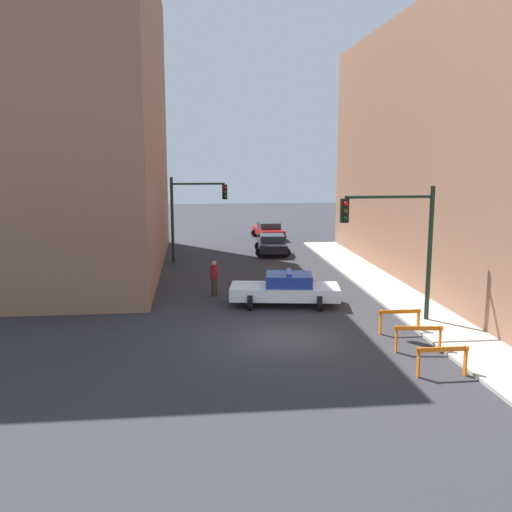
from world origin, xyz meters
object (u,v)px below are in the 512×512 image
(traffic_light_near, at_px, (401,233))
(barrier_front, at_px, (442,356))
(traffic_light_far, at_px, (190,207))
(police_car, at_px, (286,289))
(pedestrian_crossing, at_px, (214,278))
(parked_car_mid, at_px, (268,230))
(parked_car_near, at_px, (272,244))
(barrier_mid, at_px, (418,334))
(barrier_back, at_px, (400,317))

(traffic_light_near, height_order, barrier_front, traffic_light_near)
(traffic_light_near, height_order, traffic_light_far, traffic_light_near)
(police_car, distance_m, pedestrian_crossing, 3.68)
(parked_car_mid, bearing_deg, pedestrian_crossing, -109.43)
(parked_car_near, height_order, barrier_front, parked_car_near)
(barrier_front, height_order, barrier_mid, same)
(parked_car_near, distance_m, parked_car_mid, 7.19)
(traffic_light_near, bearing_deg, barrier_front, -96.70)
(parked_car_near, relative_size, parked_car_mid, 1.00)
(parked_car_near, relative_size, pedestrian_crossing, 2.67)
(traffic_light_far, height_order, barrier_mid, traffic_light_far)
(barrier_front, bearing_deg, parked_car_mid, 92.60)
(police_car, relative_size, parked_car_near, 1.11)
(pedestrian_crossing, bearing_deg, police_car, -153.84)
(barrier_back, bearing_deg, traffic_light_near, 72.52)
(traffic_light_near, bearing_deg, barrier_back, -107.48)
(traffic_light_far, relative_size, barrier_front, 3.25)
(traffic_light_far, bearing_deg, police_car, -69.31)
(parked_car_near, xyz_separation_m, barrier_front, (2.02, -21.98, -0.06))
(parked_car_mid, bearing_deg, barrier_front, -91.74)
(pedestrian_crossing, bearing_deg, barrier_mid, -172.59)
(pedestrian_crossing, distance_m, barrier_back, 9.25)
(traffic_light_near, bearing_deg, barrier_mid, -98.91)
(traffic_light_near, xyz_separation_m, parked_car_near, (-2.66, 16.53, -2.86))
(pedestrian_crossing, relative_size, barrier_front, 1.04)
(parked_car_near, bearing_deg, police_car, -90.44)
(barrier_back, bearing_deg, parked_car_mid, 93.55)
(police_car, bearing_deg, barrier_mid, -143.79)
(parked_car_mid, relative_size, pedestrian_crossing, 2.66)
(police_car, distance_m, parked_car_near, 13.44)
(parked_car_mid, bearing_deg, traffic_light_far, -126.58)
(traffic_light_far, height_order, police_car, traffic_light_far)
(police_car, distance_m, barrier_front, 9.20)
(traffic_light_far, distance_m, parked_car_near, 6.50)
(traffic_light_far, relative_size, police_car, 1.06)
(traffic_light_far, xyz_separation_m, parked_car_mid, (6.07, 9.62, -2.72))
(barrier_mid, bearing_deg, barrier_back, 86.83)
(parked_car_near, height_order, pedestrian_crossing, pedestrian_crossing)
(traffic_light_near, relative_size, pedestrian_crossing, 3.13)
(traffic_light_far, relative_size, barrier_back, 3.25)
(pedestrian_crossing, xyz_separation_m, barrier_back, (6.53, -6.54, -0.24))
(traffic_light_near, xyz_separation_m, barrier_mid, (-0.53, -3.36, -2.91))
(traffic_light_near, bearing_deg, police_car, 141.16)
(parked_car_near, relative_size, barrier_back, 2.77)
(barrier_back, bearing_deg, parked_car_near, 97.19)
(traffic_light_near, relative_size, police_car, 1.06)
(traffic_light_near, relative_size, traffic_light_far, 1.00)
(police_car, relative_size, parked_car_mid, 1.11)
(parked_car_mid, xyz_separation_m, barrier_mid, (1.44, -27.05, -0.06))
(police_car, bearing_deg, traffic_light_far, 29.44)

